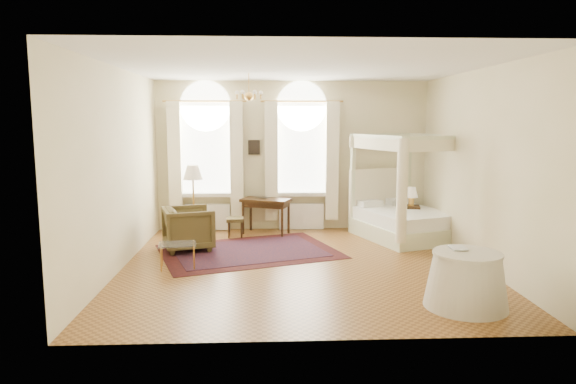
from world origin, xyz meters
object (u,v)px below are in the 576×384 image
at_px(writing_desk, 266,204).
at_px(side_table, 466,280).
at_px(stool, 235,221).
at_px(floor_lamp, 193,176).
at_px(canopy_bed, 405,215).
at_px(nightstand, 409,220).
at_px(coffee_table, 178,246).
at_px(armchair, 189,228).

bearing_deg(writing_desk, side_table, -59.97).
height_order(stool, floor_lamp, floor_lamp).
distance_m(canopy_bed, side_table, 3.96).
xyz_separation_m(canopy_bed, side_table, (-0.26, -3.95, -0.13)).
bearing_deg(canopy_bed, writing_desk, 168.50).
relative_size(writing_desk, side_table, 1.06).
distance_m(writing_desk, side_table, 5.25).
bearing_deg(floor_lamp, stool, 15.17).
bearing_deg(stool, nightstand, 0.43).
height_order(writing_desk, stool, writing_desk).
relative_size(coffee_table, side_table, 0.61).
distance_m(armchair, coffee_table, 1.22).
distance_m(floor_lamp, side_table, 5.83).
xyz_separation_m(canopy_bed, nightstand, (0.18, 0.33, -0.17)).
bearing_deg(side_table, writing_desk, 120.03).
distance_m(nightstand, writing_desk, 3.09).
bearing_deg(floor_lamp, writing_desk, 18.88).
relative_size(stool, armchair, 0.45).
distance_m(writing_desk, floor_lamp, 1.70).
bearing_deg(coffee_table, stool, 69.94).
relative_size(nightstand, writing_desk, 0.55).
height_order(canopy_bed, stool, canopy_bed).
xyz_separation_m(writing_desk, floor_lamp, (-1.48, -0.51, 0.66)).
height_order(nightstand, stool, nightstand).
height_order(writing_desk, armchair, armchair).
bearing_deg(nightstand, armchair, -166.67).
bearing_deg(canopy_bed, coffee_table, -155.82).
xyz_separation_m(nightstand, stool, (-3.71, -0.03, 0.02)).
bearing_deg(nightstand, floor_lamp, -176.82).
bearing_deg(side_table, canopy_bed, 86.18).
bearing_deg(stool, canopy_bed, -4.95).
relative_size(stool, floor_lamp, 0.26).
bearing_deg(canopy_bed, stool, 175.05).
relative_size(stool, coffee_table, 0.61).
xyz_separation_m(armchair, side_table, (4.09, -3.21, -0.05)).
xyz_separation_m(canopy_bed, coffee_table, (-4.36, -1.96, -0.12)).
relative_size(nightstand, side_table, 0.58).
relative_size(nightstand, floor_lamp, 0.41).
bearing_deg(coffee_table, writing_desk, 59.89).
bearing_deg(writing_desk, floor_lamp, -161.12).
relative_size(floor_lamp, side_table, 1.42).
bearing_deg(canopy_bed, floor_lamp, 178.93).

